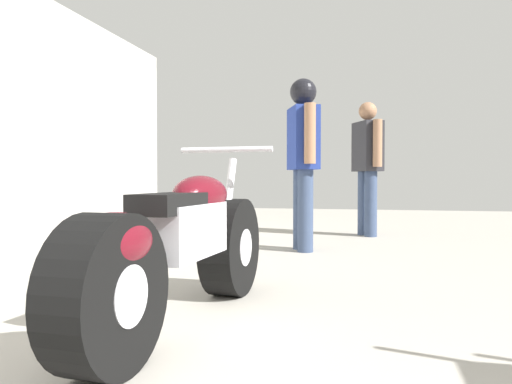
{
  "coord_description": "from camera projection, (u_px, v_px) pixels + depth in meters",
  "views": [
    {
      "loc": [
        0.5,
        -0.01,
        0.75
      ],
      "look_at": [
        -0.38,
        3.82,
        0.65
      ],
      "focal_mm": 35.75,
      "sensor_mm": 36.0,
      "label": 1
    }
  ],
  "objects": [
    {
      "name": "motorcycle_maroon_cruiser",
      "position": [
        181.0,
        249.0,
        2.56
      ],
      "size": [
        0.6,
        2.04,
        0.95
      ],
      "color": "black",
      "rests_on": "ground_plane"
    },
    {
      "name": "mechanic_in_blue",
      "position": [
        367.0,
        160.0,
        6.67
      ],
      "size": [
        0.43,
        0.68,
        1.75
      ],
      "color": "#384766",
      "rests_on": "ground_plane"
    },
    {
      "name": "mechanic_with_helmet",
      "position": [
        303.0,
        148.0,
        5.28
      ],
      "size": [
        0.4,
        0.69,
        1.79
      ],
      "color": "#384766",
      "rests_on": "ground_plane"
    },
    {
      "name": "ground_plane",
      "position": [
        303.0,
        280.0,
        3.76
      ],
      "size": [
        17.83,
        17.83,
        0.0
      ],
      "primitive_type": "plane",
      "color": "#A8A399"
    }
  ]
}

